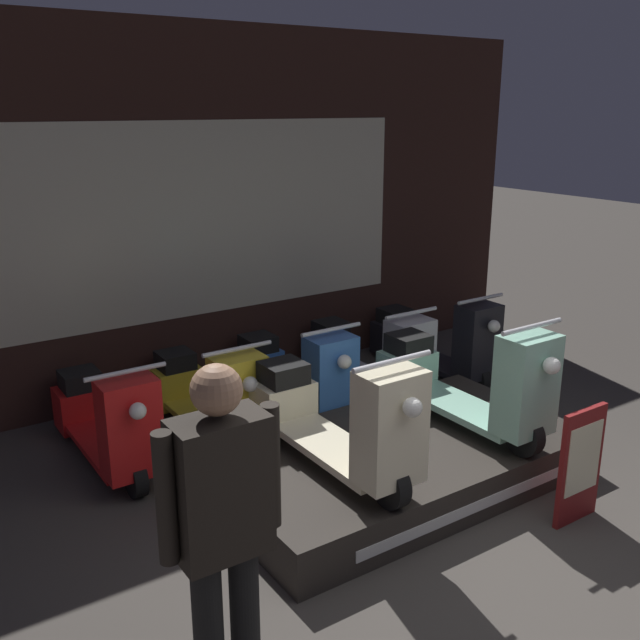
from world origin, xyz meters
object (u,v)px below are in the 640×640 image
object	(u,v)px
scooter_display_left	(337,420)
scooter_backrow_0	(107,421)
price_sign_board	(580,465)
scooter_backrow_1	(209,397)
scooter_backrow_4	(437,342)
person_left_browsing	(222,520)
scooter_display_right	(467,382)
scooter_backrow_3	(371,358)
scooter_backrow_2	(296,376)

from	to	relation	value
scooter_display_left	scooter_backrow_0	bearing A→B (deg)	125.29
scooter_display_left	price_sign_board	distance (m)	1.53
scooter_backrow_1	scooter_backrow_4	xyz separation A→B (m)	(2.40, 0.00, 0.00)
person_left_browsing	scooter_display_right	bearing A→B (deg)	22.53
scooter_backrow_3	scooter_backrow_4	xyz separation A→B (m)	(0.80, 0.00, 0.00)
scooter_display_left	person_left_browsing	world-z (taller)	person_left_browsing
scooter_backrow_0	scooter_backrow_3	world-z (taller)	same
scooter_backrow_2	scooter_backrow_4	xyz separation A→B (m)	(1.60, 0.00, 0.00)
scooter_display_left	scooter_backrow_0	size ratio (longest dim) A/B	1.00
scooter_backrow_3	scooter_display_left	bearing A→B (deg)	-134.21
scooter_backrow_0	scooter_backrow_2	world-z (taller)	same
scooter_display_left	scooter_display_right	xyz separation A→B (m)	(1.13, 0.00, 0.00)
scooter_display_left	person_left_browsing	xyz separation A→B (m)	(-1.28, -1.00, 0.27)
scooter_backrow_1	person_left_browsing	distance (m)	2.71
price_sign_board	person_left_browsing	bearing A→B (deg)	-178.53
scooter_backrow_1	scooter_backrow_2	world-z (taller)	same
scooter_display_left	scooter_backrow_2	size ratio (longest dim) A/B	1.00
scooter_backrow_0	person_left_browsing	size ratio (longest dim) A/B	0.99
scooter_backrow_1	scooter_backrow_2	xyz separation A→B (m)	(0.80, 0.00, 0.00)
price_sign_board	scooter_display_left	bearing A→B (deg)	141.80
scooter_display_left	scooter_backrow_0	xyz separation A→B (m)	(-1.01, 1.43, -0.30)
scooter_display_right	scooter_backrow_0	distance (m)	2.60
scooter_backrow_0	scooter_backrow_3	distance (m)	2.40
person_left_browsing	price_sign_board	bearing A→B (deg)	1.47
scooter_display_right	price_sign_board	distance (m)	0.97
scooter_display_right	scooter_backrow_1	distance (m)	1.99
scooter_display_right	scooter_backrow_2	size ratio (longest dim) A/B	1.00
scooter_backrow_3	price_sign_board	size ratio (longest dim) A/B	2.05
scooter_backrow_0	price_sign_board	world-z (taller)	scooter_backrow_0
scooter_display_left	scooter_backrow_3	xyz separation A→B (m)	(1.39, 1.43, -0.30)
scooter_backrow_2	scooter_backrow_3	size ratio (longest dim) A/B	1.00
scooter_display_right	scooter_backrow_1	world-z (taller)	scooter_display_right
scooter_backrow_1	price_sign_board	xyz separation A→B (m)	(1.40, -2.37, 0.05)
scooter_backrow_1	scooter_backrow_3	world-z (taller)	same
scooter_backrow_2	price_sign_board	size ratio (longest dim) A/B	2.05
scooter_display_left	scooter_backrow_2	bearing A→B (deg)	67.58
scooter_backrow_0	scooter_backrow_2	distance (m)	1.60
scooter_backrow_1	scooter_backrow_2	bearing A→B (deg)	0.00
scooter_backrow_1	scooter_backrow_2	size ratio (longest dim) A/B	1.00
scooter_backrow_2	scooter_display_left	bearing A→B (deg)	-112.42
scooter_backrow_2	person_left_browsing	size ratio (longest dim) A/B	0.99
scooter_display_right	price_sign_board	world-z (taller)	scooter_display_right
scooter_display_right	scooter_backrow_4	bearing A→B (deg)	53.49
scooter_backrow_3	scooter_backrow_4	world-z (taller)	same
scooter_display_left	scooter_backrow_3	size ratio (longest dim) A/B	1.00
scooter_backrow_0	price_sign_board	size ratio (longest dim) A/B	2.05
scooter_backrow_4	price_sign_board	world-z (taller)	scooter_backrow_4
scooter_display_right	scooter_backrow_0	world-z (taller)	scooter_display_right
scooter_display_right	scooter_backrow_1	size ratio (longest dim) A/B	1.00
scooter_display_right	scooter_backrow_4	size ratio (longest dim) A/B	1.00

